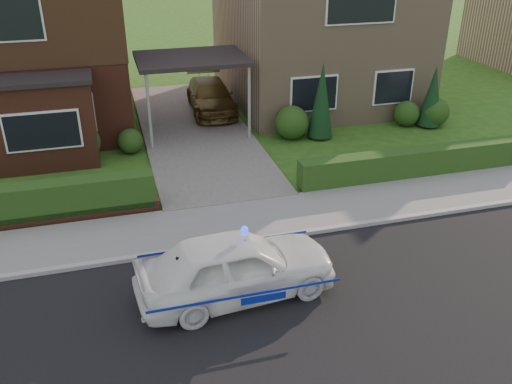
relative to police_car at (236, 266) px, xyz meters
name	(u,v)px	position (x,y,z in m)	size (l,w,h in m)	color
ground	(293,324)	(0.83, -1.20, -0.70)	(120.00, 120.00, 0.00)	#235215
road	(293,324)	(0.83, -1.20, -0.70)	(60.00, 6.00, 0.02)	black
kerb	(252,241)	(0.83, 1.85, -0.64)	(60.00, 0.16, 0.12)	#9E9993
sidewalk	(241,220)	(0.83, 2.90, -0.65)	(60.00, 2.00, 0.10)	slate
driveway	(195,130)	(0.83, 9.80, -0.64)	(3.80, 12.00, 0.12)	#666059
house_left	(16,19)	(-4.95, 12.70, 3.11)	(7.50, 9.53, 7.25)	brown
house_right	(317,10)	(6.63, 12.79, 2.96)	(7.50, 8.06, 7.25)	tan
carport_link	(192,60)	(0.83, 9.75, 1.96)	(3.80, 3.00, 2.77)	black
dwarf_wall	(6,224)	(-4.97, 4.10, -0.52)	(7.70, 0.25, 0.36)	brown
hedge_left	(8,227)	(-4.97, 4.25, -0.70)	(7.50, 0.55, 0.90)	#193511
hedge_right	(415,177)	(6.63, 4.15, -0.70)	(7.50, 0.55, 0.80)	#193511
shrub_left_mid	(79,142)	(-3.17, 8.10, -0.04)	(1.32, 1.32, 1.32)	#193511
shrub_left_near	(131,141)	(-1.57, 8.40, -0.28)	(0.84, 0.84, 0.84)	#193511
shrub_right_near	(292,123)	(4.03, 8.20, -0.10)	(1.20, 1.20, 1.20)	#193511
shrub_right_mid	(406,114)	(8.63, 8.30, -0.22)	(0.96, 0.96, 0.96)	#193511
shrub_right_far	(435,112)	(9.63, 8.00, -0.16)	(1.08, 1.08, 1.08)	#193511
conifer_a	(321,103)	(5.03, 8.00, 0.60)	(0.90, 0.90, 2.60)	black
conifer_b	(432,98)	(9.43, 8.00, 0.40)	(0.90, 0.90, 2.20)	black
police_car	(236,266)	(0.00, 0.00, 0.00)	(3.78, 4.24, 1.56)	white
driveway_car	(211,96)	(1.83, 11.70, 0.01)	(1.66, 4.08, 1.18)	brown
potted_plant_c	(136,188)	(-1.67, 4.80, -0.27)	(0.48, 0.48, 0.86)	gray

